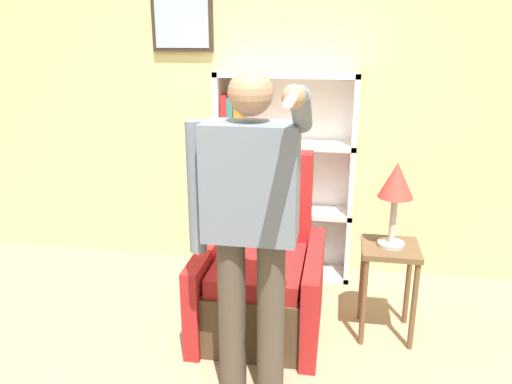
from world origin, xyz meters
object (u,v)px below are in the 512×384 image
Objects in this scene: bookcase at (273,177)px; armchair at (262,277)px; table_lamp at (396,186)px; person_standing at (250,220)px; side_table at (389,266)px.

armchair is (0.04, -0.81, -0.47)m from bookcase.
person_standing is at bearing -137.56° from table_lamp.
person_standing is (0.09, -1.51, 0.21)m from bookcase.
bookcase is 1.20m from table_lamp.
armchair is 1.07m from table_lamp.
table_lamp reaches higher than armchair.
armchair is at bearing -178.76° from side_table.
side_table is at bearing 0.00° from table_lamp.
person_standing reaches higher than table_lamp.
side_table is at bearing -42.60° from bookcase.
armchair is 0.96m from person_standing.
armchair is at bearing 94.14° from person_standing.
person_standing is 1.05m from table_lamp.
table_lamp is (0.78, 0.71, 0.01)m from person_standing.
armchair is 2.11× the size of table_lamp.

